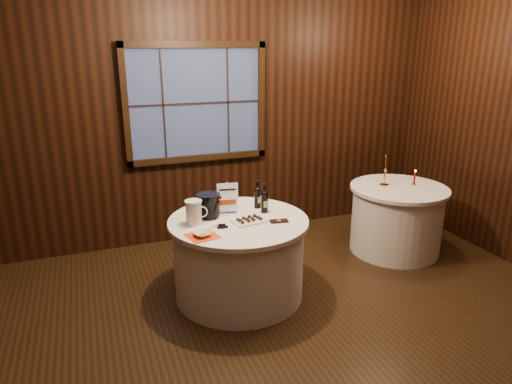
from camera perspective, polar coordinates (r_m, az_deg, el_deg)
name	(u,v)px	position (r m, az deg, el deg)	size (l,w,h in m)	color
ground	(281,357)	(3.72, 3.18, -19.93)	(6.00, 6.00, 0.00)	black
back_wall	(196,112)	(5.35, -7.48, 9.86)	(6.00, 0.10, 3.00)	black
main_table	(239,257)	(4.31, -2.16, -8.16)	(1.28, 1.28, 0.77)	white
side_table	(396,219)	(5.45, 17.12, -3.22)	(1.08, 1.08, 0.77)	white
sign_stand	(228,203)	(4.25, -3.56, -1.40)	(0.19, 0.12, 0.31)	silver
port_bottle_left	(258,196)	(4.40, 0.20, -0.51)	(0.07, 0.08, 0.28)	black
port_bottle_right	(264,200)	(4.28, 1.06, -1.02)	(0.07, 0.07, 0.28)	black
ice_bucket	(208,205)	(4.18, -5.98, -1.63)	(0.22, 0.22, 0.22)	black
chocolate_plate	(249,220)	(4.08, -0.85, -3.56)	(0.32, 0.24, 0.04)	white
chocolate_box	(279,221)	(4.10, 2.88, -3.65)	(0.16, 0.08, 0.01)	black
grape_bunch	(222,225)	(3.98, -4.27, -4.19)	(0.16, 0.09, 0.04)	black
glass_pitcher	(194,212)	(4.04, -7.77, -2.51)	(0.20, 0.15, 0.22)	white
orange_napkin	(203,236)	(3.82, -6.69, -5.49)	(0.24, 0.24, 0.00)	#F23F14
cracker_bowl	(203,234)	(3.81, -6.70, -5.21)	(0.15, 0.15, 0.04)	white
brass_candlestick	(385,175)	(5.29, 15.83, 2.10)	(0.10, 0.10, 0.36)	gold
red_candle	(414,179)	(5.45, 19.20, 1.55)	(0.05, 0.05, 0.17)	gold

